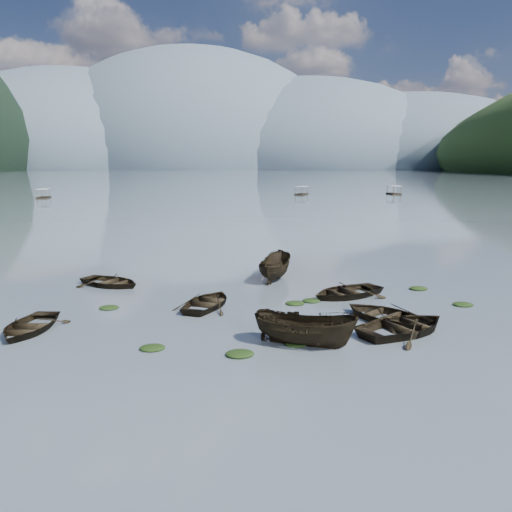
{
  "coord_description": "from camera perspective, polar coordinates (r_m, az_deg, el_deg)",
  "views": [
    {
      "loc": [
        -1.72,
        -18.05,
        7.53
      ],
      "look_at": [
        0.0,
        12.0,
        2.0
      ],
      "focal_mm": 35.0,
      "sensor_mm": 36.0,
      "label": 1
    }
  ],
  "objects": [
    {
      "name": "ground_plane",
      "position": [
        19.64,
        2.05,
        -12.15
      ],
      "size": [
        2400.0,
        2400.0,
        0.0
      ],
      "primitive_type": "plane",
      "color": "slate"
    },
    {
      "name": "haze_mtn_a",
      "position": [
        953.72,
        -19.26,
        9.39
      ],
      "size": [
        520.0,
        520.0,
        280.0
      ],
      "primitive_type": "ellipsoid",
      "color": "#475666",
      "rests_on": "ground"
    },
    {
      "name": "haze_mtn_b",
      "position": [
        919.93,
        -7.01,
        9.87
      ],
      "size": [
        520.0,
        520.0,
        340.0
      ],
      "primitive_type": "ellipsoid",
      "color": "#475666",
      "rests_on": "ground"
    },
    {
      "name": "haze_mtn_c",
      "position": [
        928.96,
        5.58,
        9.9
      ],
      "size": [
        520.0,
        520.0,
        260.0
      ],
      "primitive_type": "ellipsoid",
      "color": "#475666",
      "rests_on": "ground"
    },
    {
      "name": "haze_mtn_d",
      "position": [
        972.82,
        16.27,
        9.56
      ],
      "size": [
        520.0,
        520.0,
        220.0
      ],
      "primitive_type": "ellipsoid",
      "color": "#475666",
      "rests_on": "ground"
    },
    {
      "name": "rowboat_0",
      "position": [
        25.42,
        -24.51,
        -7.79
      ],
      "size": [
        3.29,
        4.35,
        0.85
      ],
      "primitive_type": "imported",
      "rotation": [
        0.0,
        0.0,
        -0.09
      ],
      "color": "black",
      "rests_on": "ground"
    },
    {
      "name": "rowboat_1",
      "position": [
        27.16,
        -5.51,
        -5.74
      ],
      "size": [
        4.33,
        4.99,
        0.86
      ],
      "primitive_type": "imported",
      "rotation": [
        0.0,
        0.0,
        2.76
      ],
      "color": "black",
      "rests_on": "ground"
    },
    {
      "name": "rowboat_2",
      "position": [
        21.51,
        5.57,
        -10.13
      ],
      "size": [
        4.77,
        3.25,
        1.72
      ],
      "primitive_type": "imported",
      "rotation": [
        0.0,
        0.0,
        1.18
      ],
      "color": "black",
      "rests_on": "ground"
    },
    {
      "name": "rowboat_3",
      "position": [
        25.58,
        14.53,
        -7.06
      ],
      "size": [
        5.26,
        5.45,
        0.92
      ],
      "primitive_type": "imported",
      "rotation": [
        0.0,
        0.0,
        3.82
      ],
      "color": "black",
      "rests_on": "ground"
    },
    {
      "name": "rowboat_4",
      "position": [
        23.93,
        16.61,
        -8.39
      ],
      "size": [
        5.87,
        5.29,
        1.0
      ],
      "primitive_type": "imported",
      "rotation": [
        0.0,
        0.0,
        2.05
      ],
      "color": "black",
      "rests_on": "ground"
    },
    {
      "name": "rowboat_6",
      "position": [
        32.87,
        -16.28,
        -3.26
      ],
      "size": [
        5.25,
        4.87,
        0.89
      ],
      "primitive_type": "imported",
      "rotation": [
        0.0,
        0.0,
        1.01
      ],
      "color": "black",
      "rests_on": "ground"
    },
    {
      "name": "rowboat_7",
      "position": [
        29.51,
        10.29,
        -4.54
      ],
      "size": [
        5.61,
        5.07,
        0.95
      ],
      "primitive_type": "imported",
      "rotation": [
        0.0,
        0.0,
        5.2
      ],
      "color": "black",
      "rests_on": "ground"
    },
    {
      "name": "rowboat_8",
      "position": [
        33.44,
        2.13,
        -2.61
      ],
      "size": [
        3.14,
        5.04,
        1.82
      ],
      "primitive_type": "imported",
      "rotation": [
        0.0,
        0.0,
        2.83
      ],
      "color": "black",
      "rests_on": "ground"
    },
    {
      "name": "weed_clump_0",
      "position": [
        21.44,
        -11.76,
        -10.38
      ],
      "size": [
        1.06,
        0.87,
        0.23
      ],
      "primitive_type": "ellipsoid",
      "color": "black",
      "rests_on": "ground"
    },
    {
      "name": "weed_clump_1",
      "position": [
        21.51,
        4.57,
        -10.12
      ],
      "size": [
        0.96,
        0.77,
        0.21
      ],
      "primitive_type": "ellipsoid",
      "color": "black",
      "rests_on": "ground"
    },
    {
      "name": "weed_clump_2",
      "position": [
        20.37,
        -1.86,
        -11.29
      ],
      "size": [
        1.17,
        0.93,
        0.25
      ],
      "primitive_type": "ellipsoid",
      "color": "black",
      "rests_on": "ground"
    },
    {
      "name": "weed_clump_3",
      "position": [
        28.08,
        6.33,
        -5.21
      ],
      "size": [
        1.0,
        0.85,
        0.22
      ],
      "primitive_type": "ellipsoid",
      "color": "black",
      "rests_on": "ground"
    },
    {
      "name": "weed_clump_4",
      "position": [
        29.41,
        22.57,
        -5.24
      ],
      "size": [
        1.12,
        0.89,
        0.23
      ],
      "primitive_type": "ellipsoid",
      "color": "black",
      "rests_on": "ground"
    },
    {
      "name": "weed_clump_5",
      "position": [
        27.73,
        -16.44,
        -5.79
      ],
      "size": [
        1.05,
        0.85,
        0.22
      ],
      "primitive_type": "ellipsoid",
      "color": "black",
      "rests_on": "ground"
    },
    {
      "name": "weed_clump_6",
      "position": [
        27.5,
        4.49,
        -5.51
      ],
      "size": [
        1.06,
        0.88,
        0.22
      ],
      "primitive_type": "ellipsoid",
      "color": "black",
      "rests_on": "ground"
    },
    {
      "name": "weed_clump_7",
      "position": [
        32.16,
        18.08,
        -3.66
      ],
      "size": [
        1.12,
        0.89,
        0.24
      ],
      "primitive_type": "ellipsoid",
      "color": "black",
      "rests_on": "ground"
    },
    {
      "name": "pontoon_left",
      "position": [
        124.08,
        -23.09,
        6.11
      ],
      "size": [
        2.79,
        5.49,
        2.02
      ],
      "primitive_type": null,
      "rotation": [
        0.0,
        0.0,
        0.11
      ],
      "color": "black",
      "rests_on": "ground"
    },
    {
      "name": "pontoon_centre",
      "position": [
        127.49,
        5.23,
        6.98
      ],
      "size": [
        4.22,
        5.77,
        2.04
      ],
      "primitive_type": null,
      "rotation": [
        0.0,
        0.0,
        -0.42
      ],
      "color": "black",
      "rests_on": "ground"
    },
    {
      "name": "pontoon_right",
      "position": [
        133.85,
        15.46,
        6.81
      ],
      "size": [
        2.36,
        5.56,
        2.12
      ],
      "primitive_type": null,
      "rotation": [
        0.0,
        0.0,
        0.01
      ],
      "color": "black",
      "rests_on": "ground"
    }
  ]
}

